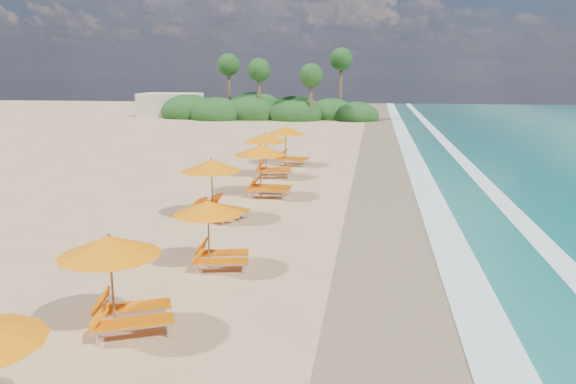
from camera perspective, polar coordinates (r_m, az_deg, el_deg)
The scene contains 11 objects.
ground at distance 20.64m, azimuth -0.00°, elevation -3.26°, with size 160.00×160.00×0.00m, color tan.
wet_sand at distance 20.45m, azimuth 11.17°, elevation -3.63°, with size 4.00×160.00×0.01m, color #8A7452.
surf_foam at distance 20.75m, azimuth 18.66°, elevation -3.75°, with size 4.00×160.00×0.01m.
station_1 at distance 12.57m, azimuth -16.55°, elevation -8.13°, with size 2.86×2.84×2.18m.
station_2 at distance 16.03m, azimuth -7.46°, elevation -3.73°, with size 2.42×2.33×2.00m.
station_3 at distance 21.31m, azimuth -7.31°, elevation 0.70°, with size 3.05×3.04×2.31m.
station_4 at distance 25.05m, azimuth -2.39°, elevation 2.55°, with size 2.61×2.43×2.35m.
station_5 at distance 29.68m, azimuth -1.88°, elevation 4.06°, with size 2.81×2.68×2.36m.
station_6 at distance 33.52m, azimuth 0.06°, elevation 4.96°, with size 2.69×2.54×2.33m.
treeline at distance 66.61m, azimuth -2.58°, elevation 8.22°, with size 25.80×8.80×9.74m.
beach_building at distance 72.26m, azimuth -11.73°, elevation 8.60°, with size 7.00×5.00×2.80m, color beige.
Camera 1 is at (3.00, -19.68, 5.46)m, focal length 35.34 mm.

